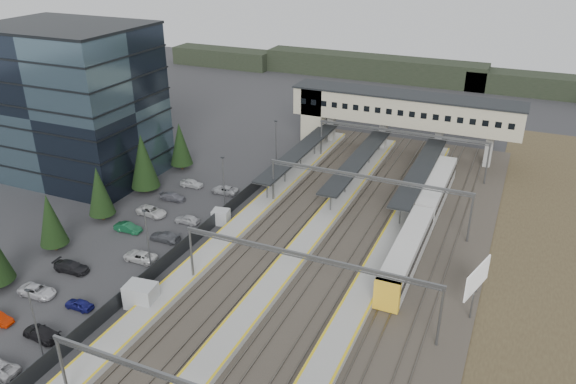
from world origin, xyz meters
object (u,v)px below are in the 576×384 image
at_px(billboard, 477,279).
at_px(relay_cabin_near, 141,295).
at_px(office_building, 74,103).
at_px(relay_cabin_far, 221,217).
at_px(footbridge, 389,110).
at_px(train, 423,219).

bearing_deg(billboard, relay_cabin_near, -156.33).
distance_m(office_building, relay_cabin_far, 32.49).
height_order(relay_cabin_far, footbridge, footbridge).
distance_m(office_building, billboard, 66.12).
relative_size(office_building, relay_cabin_far, 9.57).
xyz_separation_m(footbridge, billboard, (20.77, -41.77, -4.48)).
xyz_separation_m(relay_cabin_far, train, (26.15, 8.70, 0.98)).
bearing_deg(billboard, relay_cabin_far, 171.06).
xyz_separation_m(relay_cabin_near, train, (24.58, 28.64, 0.65)).
xyz_separation_m(office_building, train, (56.00, 2.38, -10.18)).
relative_size(office_building, train, 0.62).
distance_m(footbridge, train, 30.80).
relative_size(relay_cabin_near, relay_cabin_far, 1.39).
relative_size(relay_cabin_far, billboard, 0.43).
bearing_deg(train, relay_cabin_far, -161.60).
distance_m(relay_cabin_far, footbridge, 39.48).
height_order(relay_cabin_near, train, train).
bearing_deg(relay_cabin_far, office_building, 168.05).
bearing_deg(relay_cabin_far, relay_cabin_near, -85.49).
relative_size(office_building, billboard, 4.16).
relative_size(footbridge, billboard, 6.92).
relative_size(office_building, relay_cabin_near, 6.87).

